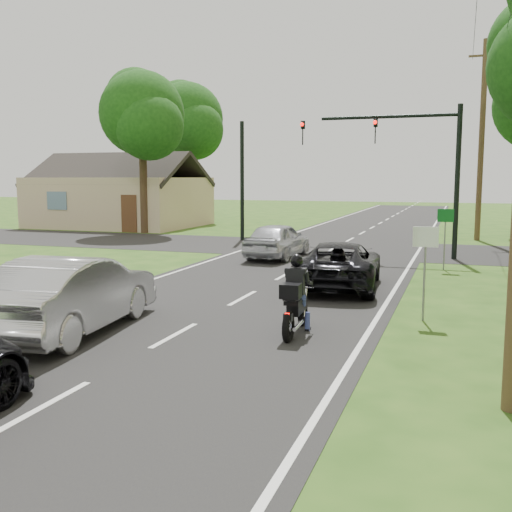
# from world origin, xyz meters

# --- Properties ---
(ground) EXTENTS (140.00, 140.00, 0.00)m
(ground) POSITION_xyz_m (0.00, 0.00, 0.00)
(ground) COLOR #254914
(ground) RESTS_ON ground
(road) EXTENTS (8.00, 100.00, 0.01)m
(road) POSITION_xyz_m (0.00, 10.00, 0.01)
(road) COLOR black
(road) RESTS_ON ground
(cross_road) EXTENTS (60.00, 7.00, 0.01)m
(cross_road) POSITION_xyz_m (0.00, 16.00, 0.01)
(cross_road) COLOR black
(cross_road) RESTS_ON ground
(motorcycle_rider) EXTENTS (0.55, 1.94, 1.67)m
(motorcycle_rider) POSITION_xyz_m (2.29, 0.92, 0.66)
(motorcycle_rider) COLOR black
(motorcycle_rider) RESTS_ON ground
(dark_suv) EXTENTS (2.68, 5.03, 1.34)m
(dark_suv) POSITION_xyz_m (2.11, 6.42, 0.68)
(dark_suv) COLOR black
(dark_suv) RESTS_ON road
(silver_sedan) EXTENTS (2.19, 5.01, 1.60)m
(silver_sedan) POSITION_xyz_m (-2.11, -0.43, 0.81)
(silver_sedan) COLOR #B8B8BD
(silver_sedan) RESTS_ON road
(silver_suv) EXTENTS (1.90, 4.25, 1.42)m
(silver_suv) POSITION_xyz_m (-1.48, 12.03, 0.72)
(silver_suv) COLOR #B0B2B8
(silver_suv) RESTS_ON road
(traffic_signal) EXTENTS (6.38, 0.44, 6.00)m
(traffic_signal) POSITION_xyz_m (3.34, 14.00, 4.14)
(traffic_signal) COLOR black
(traffic_signal) RESTS_ON ground
(signal_pole_far) EXTENTS (0.20, 0.20, 6.00)m
(signal_pole_far) POSITION_xyz_m (-5.20, 18.00, 3.00)
(signal_pole_far) COLOR black
(signal_pole_far) RESTS_ON ground
(utility_pole_far) EXTENTS (1.60, 0.28, 10.00)m
(utility_pole_far) POSITION_xyz_m (6.20, 22.00, 5.08)
(utility_pole_far) COLOR brown
(utility_pole_far) RESTS_ON ground
(sign_white) EXTENTS (0.55, 0.07, 2.12)m
(sign_white) POSITION_xyz_m (4.70, 2.98, 1.60)
(sign_white) COLOR slate
(sign_white) RESTS_ON ground
(sign_green) EXTENTS (0.55, 0.07, 2.12)m
(sign_green) POSITION_xyz_m (4.90, 10.98, 1.60)
(sign_green) COLOR slate
(sign_green) RESTS_ON ground
(tree_left_near) EXTENTS (5.12, 4.96, 9.22)m
(tree_left_near) POSITION_xyz_m (-11.73, 19.78, 6.53)
(tree_left_near) COLOR #332316
(tree_left_near) RESTS_ON ground
(tree_left_far) EXTENTS (5.76, 5.58, 10.14)m
(tree_left_far) POSITION_xyz_m (-13.70, 29.76, 7.13)
(tree_left_far) COLOR #332316
(tree_left_far) RESTS_ON ground
(house) EXTENTS (10.20, 8.00, 4.84)m
(house) POSITION_xyz_m (-16.00, 24.00, 1.77)
(house) COLOR tan
(house) RESTS_ON ground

